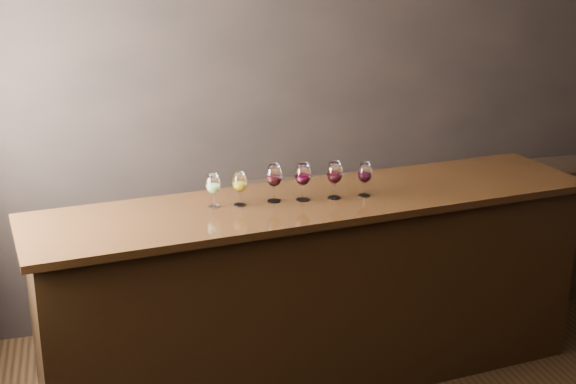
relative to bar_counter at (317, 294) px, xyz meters
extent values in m
cube|color=black|center=(0.33, 0.96, 0.86)|extent=(5.00, 0.02, 2.80)
cube|color=black|center=(0.00, 0.00, 0.00)|extent=(3.17, 1.07, 1.09)
cube|color=black|center=(0.00, 0.00, 0.56)|extent=(3.28, 1.16, 0.04)
cube|color=black|center=(1.05, 0.74, -0.06)|extent=(2.69, 0.40, 0.97)
cylinder|color=white|center=(-0.58, 0.00, 0.59)|extent=(0.07, 0.07, 0.00)
cylinder|color=white|center=(-0.58, 0.00, 0.62)|extent=(0.01, 0.01, 0.07)
ellipsoid|color=white|center=(-0.58, 0.00, 0.71)|extent=(0.08, 0.08, 0.11)
cylinder|color=white|center=(-0.58, 0.00, 0.76)|extent=(0.06, 0.06, 0.01)
ellipsoid|color=#ACC063|center=(-0.58, 0.00, 0.70)|extent=(0.06, 0.06, 0.05)
cylinder|color=white|center=(-0.44, -0.01, 0.59)|extent=(0.07, 0.07, 0.00)
cylinder|color=white|center=(-0.44, -0.01, 0.62)|extent=(0.01, 0.01, 0.07)
ellipsoid|color=white|center=(-0.44, -0.01, 0.71)|extent=(0.08, 0.08, 0.11)
cylinder|color=white|center=(-0.44, -0.01, 0.76)|extent=(0.06, 0.06, 0.01)
ellipsoid|color=#C99116|center=(-0.44, -0.01, 0.70)|extent=(0.06, 0.06, 0.05)
cylinder|color=white|center=(-0.25, 0.01, 0.59)|extent=(0.08, 0.08, 0.00)
cylinder|color=white|center=(-0.25, 0.01, 0.63)|extent=(0.01, 0.01, 0.08)
ellipsoid|color=white|center=(-0.25, 0.01, 0.73)|extent=(0.09, 0.09, 0.13)
cylinder|color=white|center=(-0.25, 0.01, 0.79)|extent=(0.07, 0.07, 0.01)
ellipsoid|color=black|center=(-0.25, 0.01, 0.71)|extent=(0.07, 0.07, 0.06)
cylinder|color=white|center=(-0.09, -0.01, 0.59)|extent=(0.07, 0.07, 0.00)
cylinder|color=white|center=(-0.09, -0.01, 0.63)|extent=(0.01, 0.01, 0.08)
ellipsoid|color=white|center=(-0.09, -0.01, 0.73)|extent=(0.09, 0.09, 0.13)
cylinder|color=white|center=(-0.09, -0.01, 0.79)|extent=(0.07, 0.07, 0.01)
ellipsoid|color=black|center=(-0.09, -0.01, 0.71)|extent=(0.07, 0.07, 0.06)
cylinder|color=white|center=(0.09, -0.02, 0.59)|extent=(0.07, 0.07, 0.00)
cylinder|color=white|center=(0.09, -0.02, 0.63)|extent=(0.01, 0.01, 0.08)
ellipsoid|color=white|center=(0.09, -0.02, 0.73)|extent=(0.09, 0.09, 0.12)
cylinder|color=white|center=(0.09, -0.02, 0.79)|extent=(0.07, 0.07, 0.01)
ellipsoid|color=black|center=(0.09, -0.02, 0.71)|extent=(0.07, 0.07, 0.06)
cylinder|color=white|center=(0.26, -0.02, 0.59)|extent=(0.07, 0.07, 0.00)
cylinder|color=white|center=(0.26, -0.02, 0.63)|extent=(0.01, 0.01, 0.07)
ellipsoid|color=white|center=(0.26, -0.02, 0.72)|extent=(0.08, 0.08, 0.11)
cylinder|color=white|center=(0.26, -0.02, 0.77)|extent=(0.06, 0.06, 0.01)
ellipsoid|color=black|center=(0.26, -0.02, 0.70)|extent=(0.06, 0.06, 0.05)
camera|label=1|loc=(-1.23, -4.03, 2.00)|focal=50.00mm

